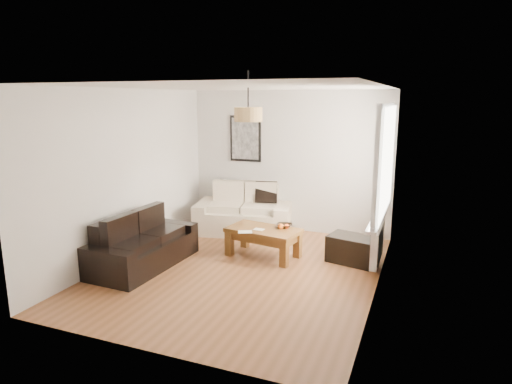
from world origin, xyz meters
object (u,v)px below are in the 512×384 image
at_px(coffee_table, 263,242).
at_px(sofa_leather, 143,241).
at_px(loveseat_cream, 244,209).
at_px(ottoman, 353,249).

bearing_deg(coffee_table, sofa_leather, -146.34).
distance_m(sofa_leather, coffee_table, 1.83).
height_order(loveseat_cream, coffee_table, loveseat_cream).
distance_m(coffee_table, ottoman, 1.38).
bearing_deg(ottoman, sofa_leather, -156.20).
xyz_separation_m(coffee_table, ottoman, (1.36, 0.26, -0.02)).
xyz_separation_m(loveseat_cream, sofa_leather, (-0.72, -2.11, -0.06)).
distance_m(loveseat_cream, sofa_leather, 2.23).
xyz_separation_m(sofa_leather, coffee_table, (1.52, 1.01, -0.14)).
height_order(loveseat_cream, sofa_leather, loveseat_cream).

